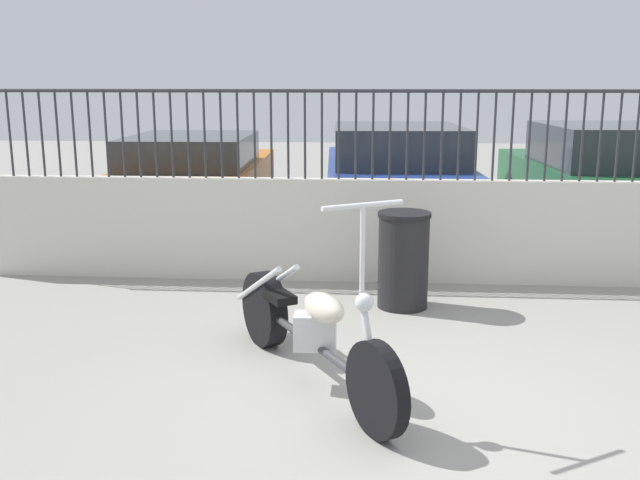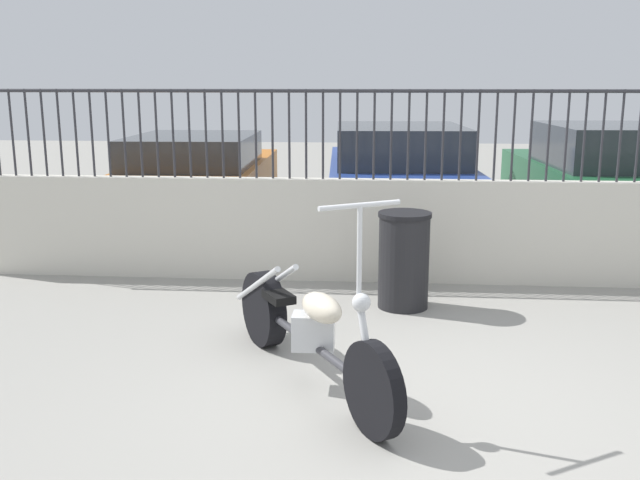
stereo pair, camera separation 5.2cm
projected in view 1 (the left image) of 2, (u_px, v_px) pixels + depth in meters
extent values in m
plane|color=gray|center=(424.00, 412.00, 4.42)|extent=(40.00, 40.00, 0.00)
cube|color=beige|center=(405.00, 231.00, 7.25)|extent=(8.99, 0.18, 1.05)
cylinder|color=#2D2D33|center=(10.00, 133.00, 7.32)|extent=(0.02, 0.02, 0.89)
cylinder|color=#2D2D33|center=(26.00, 133.00, 7.31)|extent=(0.02, 0.02, 0.89)
cylinder|color=#2D2D33|center=(42.00, 133.00, 7.30)|extent=(0.02, 0.02, 0.89)
cylinder|color=#2D2D33|center=(58.00, 133.00, 7.29)|extent=(0.02, 0.02, 0.89)
cylinder|color=#2D2D33|center=(74.00, 133.00, 7.27)|extent=(0.02, 0.02, 0.89)
cylinder|color=#2D2D33|center=(90.00, 133.00, 7.26)|extent=(0.02, 0.02, 0.89)
cylinder|color=#2D2D33|center=(106.00, 133.00, 7.25)|extent=(0.02, 0.02, 0.89)
cylinder|color=#2D2D33|center=(122.00, 133.00, 7.24)|extent=(0.02, 0.02, 0.89)
cylinder|color=#2D2D33|center=(139.00, 134.00, 7.23)|extent=(0.02, 0.02, 0.89)
cylinder|color=#2D2D33|center=(155.00, 134.00, 7.22)|extent=(0.02, 0.02, 0.89)
cylinder|color=#2D2D33|center=(172.00, 134.00, 7.20)|extent=(0.02, 0.02, 0.89)
cylinder|color=#2D2D33|center=(188.00, 134.00, 7.19)|extent=(0.02, 0.02, 0.89)
cylinder|color=#2D2D33|center=(205.00, 134.00, 7.18)|extent=(0.02, 0.02, 0.89)
cylinder|color=#2D2D33|center=(221.00, 134.00, 7.17)|extent=(0.02, 0.02, 0.89)
cylinder|color=#2D2D33|center=(238.00, 134.00, 7.16)|extent=(0.02, 0.02, 0.89)
cylinder|color=#2D2D33|center=(254.00, 134.00, 7.14)|extent=(0.02, 0.02, 0.89)
cylinder|color=#2D2D33|center=(271.00, 134.00, 7.13)|extent=(0.02, 0.02, 0.89)
cylinder|color=#2D2D33|center=(288.00, 134.00, 7.12)|extent=(0.02, 0.02, 0.89)
cylinder|color=#2D2D33|center=(305.00, 134.00, 7.11)|extent=(0.02, 0.02, 0.89)
cylinder|color=#2D2D33|center=(322.00, 135.00, 7.10)|extent=(0.02, 0.02, 0.89)
cylinder|color=#2D2D33|center=(339.00, 135.00, 7.08)|extent=(0.02, 0.02, 0.89)
cylinder|color=#2D2D33|center=(356.00, 135.00, 7.07)|extent=(0.02, 0.02, 0.89)
cylinder|color=#2D2D33|center=(373.00, 135.00, 7.06)|extent=(0.02, 0.02, 0.89)
cylinder|color=#2D2D33|center=(390.00, 135.00, 7.05)|extent=(0.02, 0.02, 0.89)
cylinder|color=#2D2D33|center=(407.00, 135.00, 7.04)|extent=(0.02, 0.02, 0.89)
cylinder|color=#2D2D33|center=(425.00, 135.00, 7.02)|extent=(0.02, 0.02, 0.89)
cylinder|color=#2D2D33|center=(442.00, 135.00, 7.01)|extent=(0.02, 0.02, 0.89)
cylinder|color=#2D2D33|center=(459.00, 135.00, 7.00)|extent=(0.02, 0.02, 0.89)
cylinder|color=#2D2D33|center=(477.00, 135.00, 6.99)|extent=(0.02, 0.02, 0.89)
cylinder|color=#2D2D33|center=(494.00, 135.00, 6.98)|extent=(0.02, 0.02, 0.89)
cylinder|color=#2D2D33|center=(512.00, 136.00, 6.97)|extent=(0.02, 0.02, 0.89)
cylinder|color=#2D2D33|center=(529.00, 136.00, 6.95)|extent=(0.02, 0.02, 0.89)
cylinder|color=#2D2D33|center=(547.00, 136.00, 6.94)|extent=(0.02, 0.02, 0.89)
cylinder|color=#2D2D33|center=(565.00, 136.00, 6.93)|extent=(0.02, 0.02, 0.89)
cylinder|color=#2D2D33|center=(583.00, 136.00, 6.92)|extent=(0.02, 0.02, 0.89)
cylinder|color=#2D2D33|center=(601.00, 136.00, 6.91)|extent=(0.02, 0.02, 0.89)
cylinder|color=#2D2D33|center=(619.00, 136.00, 6.89)|extent=(0.02, 0.02, 0.89)
cylinder|color=#2D2D33|center=(637.00, 136.00, 6.88)|extent=(0.02, 0.02, 0.89)
cylinder|color=#2D2D33|center=(409.00, 91.00, 6.94)|extent=(8.99, 0.04, 0.04)
cylinder|color=black|center=(377.00, 389.00, 4.08)|extent=(0.37, 0.54, 0.57)
cylinder|color=black|center=(264.00, 309.00, 5.52)|extent=(0.42, 0.57, 0.59)
cylinder|color=#38383D|center=(312.00, 343.00, 4.80)|extent=(0.84, 1.34, 0.06)
cube|color=silver|center=(315.00, 331.00, 4.73)|extent=(0.28, 0.18, 0.24)
ellipsoid|color=beige|center=(324.00, 308.00, 4.59)|extent=(0.39, 0.46, 0.18)
cube|color=black|center=(280.00, 297.00, 5.22)|extent=(0.28, 0.32, 0.06)
cylinder|color=silver|center=(369.00, 343.00, 4.10)|extent=(0.15, 0.21, 0.51)
sphere|color=silver|center=(364.00, 302.00, 4.10)|extent=(0.11, 0.11, 0.11)
cylinder|color=silver|center=(362.00, 252.00, 4.07)|extent=(0.03, 0.03, 0.54)
cylinder|color=silver|center=(363.00, 205.00, 4.01)|extent=(0.46, 0.29, 0.03)
cylinder|color=silver|center=(258.00, 284.00, 5.40)|extent=(0.47, 0.73, 0.47)
cylinder|color=silver|center=(275.00, 282.00, 5.46)|extent=(0.47, 0.73, 0.47)
cylinder|color=black|center=(403.00, 262.00, 6.42)|extent=(0.45, 0.45, 0.84)
cylinder|color=black|center=(405.00, 214.00, 6.33)|extent=(0.48, 0.48, 0.04)
cylinder|color=black|center=(163.00, 190.00, 11.35)|extent=(0.13, 0.64, 0.64)
cylinder|color=black|center=(266.00, 190.00, 11.30)|extent=(0.13, 0.64, 0.64)
cylinder|color=black|center=(107.00, 223.00, 8.68)|extent=(0.13, 0.64, 0.64)
cylinder|color=black|center=(241.00, 224.00, 8.63)|extent=(0.13, 0.64, 0.64)
cube|color=orange|center=(196.00, 187.00, 9.94)|extent=(1.93, 4.48, 0.66)
cube|color=#2D3338|center=(191.00, 151.00, 9.61)|extent=(1.66, 2.18, 0.41)
cylinder|color=black|center=(332.00, 190.00, 11.31)|extent=(0.14, 0.64, 0.64)
cylinder|color=black|center=(442.00, 191.00, 11.27)|extent=(0.14, 0.64, 0.64)
cylinder|color=black|center=(332.00, 225.00, 8.58)|extent=(0.14, 0.64, 0.64)
cylinder|color=black|center=(476.00, 226.00, 8.55)|extent=(0.14, 0.64, 0.64)
cube|color=navy|center=(395.00, 187.00, 9.87)|extent=(2.08, 4.60, 0.69)
cube|color=#2D3338|center=(397.00, 145.00, 9.52)|extent=(1.77, 2.25, 0.51)
cylinder|color=black|center=(512.00, 191.00, 11.21)|extent=(0.14, 0.64, 0.64)
cylinder|color=black|center=(618.00, 192.00, 11.16)|extent=(0.14, 0.64, 0.64)
cylinder|color=black|center=(566.00, 226.00, 8.50)|extent=(0.14, 0.64, 0.64)
cube|color=#1E5933|center=(597.00, 188.00, 9.77)|extent=(1.95, 4.55, 0.67)
cube|color=#2D3338|center=(607.00, 145.00, 9.42)|extent=(1.68, 2.21, 0.54)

